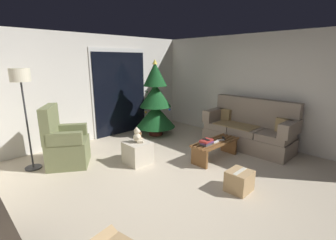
% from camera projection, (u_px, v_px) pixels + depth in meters
% --- Properties ---
extents(ground_plane, '(7.00, 7.00, 0.00)m').
position_uv_depth(ground_plane, '(180.00, 184.00, 3.84)').
color(ground_plane, beige).
extents(wall_back, '(5.72, 0.12, 2.50)m').
position_uv_depth(wall_back, '(87.00, 89.00, 5.68)').
color(wall_back, silver).
rests_on(wall_back, ground).
extents(wall_right, '(0.12, 6.00, 2.50)m').
position_uv_depth(wall_right, '(268.00, 90.00, 5.46)').
color(wall_right, silver).
rests_on(wall_right, ground).
extents(patio_door_frame, '(1.60, 0.02, 2.20)m').
position_uv_depth(patio_door_frame, '(120.00, 92.00, 6.25)').
color(patio_door_frame, silver).
rests_on(patio_door_frame, ground).
extents(patio_door_glass, '(1.50, 0.02, 2.10)m').
position_uv_depth(patio_door_glass, '(121.00, 94.00, 6.25)').
color(patio_door_glass, black).
rests_on(patio_door_glass, ground).
extents(couch, '(0.81, 1.95, 1.08)m').
position_uv_depth(couch, '(249.00, 130.00, 5.37)').
color(couch, gray).
rests_on(couch, ground).
extents(coffee_table, '(1.10, 0.40, 0.37)m').
position_uv_depth(coffee_table, '(215.00, 147.00, 4.74)').
color(coffee_table, brown).
rests_on(coffee_table, ground).
extents(remote_black, '(0.14, 0.14, 0.02)m').
position_uv_depth(remote_black, '(224.00, 138.00, 4.87)').
color(remote_black, black).
rests_on(remote_black, coffee_table).
extents(remote_white, '(0.16, 0.05, 0.02)m').
position_uv_depth(remote_white, '(216.00, 142.00, 4.63)').
color(remote_white, silver).
rests_on(remote_white, coffee_table).
extents(remote_silver, '(0.16, 0.11, 0.02)m').
position_uv_depth(remote_silver, '(220.00, 140.00, 4.73)').
color(remote_silver, '#ADADB2').
rests_on(remote_silver, coffee_table).
extents(book_stack, '(0.28, 0.19, 0.10)m').
position_uv_depth(book_stack, '(206.00, 142.00, 4.50)').
color(book_stack, '#4C4C51').
rests_on(book_stack, coffee_table).
extents(cell_phone, '(0.07, 0.15, 0.01)m').
position_uv_depth(cell_phone, '(206.00, 139.00, 4.49)').
color(cell_phone, black).
rests_on(cell_phone, book_stack).
extents(christmas_tree, '(1.01, 1.01, 1.93)m').
position_uv_depth(christmas_tree, '(155.00, 102.00, 6.14)').
color(christmas_tree, '#4C1E19').
rests_on(christmas_tree, ground).
extents(armchair, '(0.95, 0.95, 1.13)m').
position_uv_depth(armchair, '(65.00, 144.00, 4.44)').
color(armchair, olive).
rests_on(armchair, ground).
extents(floor_lamp, '(0.32, 0.32, 1.78)m').
position_uv_depth(floor_lamp, '(21.00, 85.00, 4.02)').
color(floor_lamp, '#2D2D30').
rests_on(floor_lamp, ground).
extents(ottoman, '(0.44, 0.44, 0.41)m').
position_uv_depth(ottoman, '(137.00, 153.00, 4.57)').
color(ottoman, beige).
rests_on(ottoman, ground).
extents(teddy_bear_cream, '(0.22, 0.21, 0.29)m').
position_uv_depth(teddy_bear_cream, '(137.00, 136.00, 4.49)').
color(teddy_bear_cream, beige).
rests_on(teddy_bear_cream, ottoman).
extents(teddy_bear_chestnut_by_tree, '(0.21, 0.20, 0.29)m').
position_uv_depth(teddy_bear_chestnut_by_tree, '(140.00, 138.00, 5.68)').
color(teddy_bear_chestnut_by_tree, brown).
rests_on(teddy_bear_chestnut_by_tree, ground).
extents(cardboard_box_taped_mid_floor, '(0.37, 0.34, 0.32)m').
position_uv_depth(cardboard_box_taped_mid_floor, '(239.00, 181.00, 3.60)').
color(cardboard_box_taped_mid_floor, tan).
rests_on(cardboard_box_taped_mid_floor, ground).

